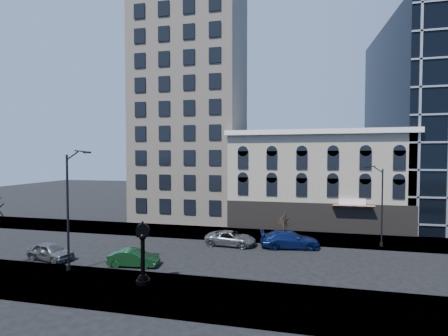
% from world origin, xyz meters
% --- Properties ---
extents(ground, '(160.00, 160.00, 0.00)m').
position_xyz_m(ground, '(0.00, 0.00, 0.00)').
color(ground, black).
rests_on(ground, ground).
extents(sidewalk_far, '(160.00, 6.00, 0.12)m').
position_xyz_m(sidewalk_far, '(0.00, 8.00, 0.06)').
color(sidewalk_far, gray).
rests_on(sidewalk_far, ground).
extents(sidewalk_near, '(160.00, 6.00, 0.12)m').
position_xyz_m(sidewalk_near, '(0.00, -8.00, 0.06)').
color(sidewalk_near, gray).
rests_on(sidewalk_near, ground).
extents(cream_tower, '(15.90, 15.40, 42.50)m').
position_xyz_m(cream_tower, '(-6.11, 18.88, 19.32)').
color(cream_tower, '#C3B19D').
rests_on(cream_tower, ground).
extents(victorian_row, '(22.60, 11.19, 12.50)m').
position_xyz_m(victorian_row, '(12.00, 15.89, 6.00)').
color(victorian_row, '#A19685').
rests_on(victorian_row, ground).
extents(street_clock, '(1.01, 1.01, 4.47)m').
position_xyz_m(street_clock, '(-1.59, -7.13, 2.14)').
color(street_clock, black).
rests_on(street_clock, sidewalk_near).
extents(street_lamp_near, '(2.52, 0.46, 9.74)m').
position_xyz_m(street_lamp_near, '(-7.86, -6.04, 7.47)').
color(street_lamp_near, black).
rests_on(street_lamp_near, sidewalk_near).
extents(street_lamp_far, '(2.03, 1.03, 8.31)m').
position_xyz_m(street_lamp_far, '(17.28, 5.76, 6.39)').
color(street_lamp_far, black).
rests_on(street_lamp_far, sidewalk_far).
extents(bare_tree_far, '(1.95, 1.95, 3.34)m').
position_xyz_m(bare_tree_far, '(8.16, 6.33, 2.63)').
color(bare_tree_far, '#312418').
rests_on(bare_tree_far, sidewalk_far).
extents(car_near_a, '(4.65, 2.52, 1.50)m').
position_xyz_m(car_near_a, '(-12.13, -3.91, 0.75)').
color(car_near_a, '#595B60').
rests_on(car_near_a, ground).
extents(car_near_b, '(4.29, 1.88, 1.37)m').
position_xyz_m(car_near_b, '(-4.10, -3.81, 0.69)').
color(car_near_b, '#143F1E').
rests_on(car_near_b, ground).
extents(car_far_a, '(5.37, 2.77, 1.45)m').
position_xyz_m(car_far_a, '(2.77, 3.70, 0.72)').
color(car_far_a, '#595B60').
rests_on(car_far_a, ground).
extents(car_far_b, '(6.15, 3.21, 1.70)m').
position_xyz_m(car_far_b, '(8.74, 4.05, 0.85)').
color(car_far_b, '#0C194C').
rests_on(car_far_b, ground).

